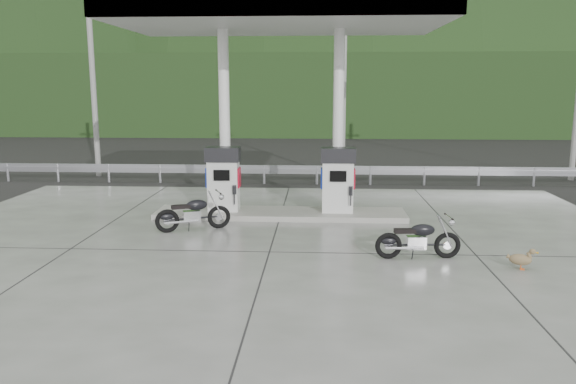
# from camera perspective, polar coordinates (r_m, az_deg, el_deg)

# --- Properties ---
(ground) EXTENTS (160.00, 160.00, 0.00)m
(ground) POSITION_cam_1_polar(r_m,az_deg,el_deg) (13.44, -1.52, -4.97)
(ground) COLOR black
(ground) RESTS_ON ground
(forecourt_apron) EXTENTS (18.00, 14.00, 0.02)m
(forecourt_apron) POSITION_cam_1_polar(r_m,az_deg,el_deg) (13.43, -1.52, -4.93)
(forecourt_apron) COLOR slate
(forecourt_apron) RESTS_ON ground
(pump_island) EXTENTS (7.00, 1.40, 0.15)m
(pump_island) POSITION_cam_1_polar(r_m,az_deg,el_deg) (15.83, -0.78, -2.21)
(pump_island) COLOR gray
(pump_island) RESTS_ON forecourt_apron
(gas_pump_left) EXTENTS (0.95, 0.55, 1.80)m
(gas_pump_left) POSITION_cam_1_polar(r_m,az_deg,el_deg) (15.83, -6.58, 1.32)
(gas_pump_left) COLOR silver
(gas_pump_left) RESTS_ON pump_island
(gas_pump_right) EXTENTS (0.95, 0.55, 1.80)m
(gas_pump_right) POSITION_cam_1_polar(r_m,az_deg,el_deg) (15.61, 5.08, 1.21)
(gas_pump_right) COLOR silver
(gas_pump_right) RESTS_ON pump_island
(canopy_column_left) EXTENTS (0.30, 0.30, 5.00)m
(canopy_column_left) POSITION_cam_1_polar(r_m,az_deg,el_deg) (16.05, -6.46, 7.19)
(canopy_column_left) COLOR white
(canopy_column_left) RESTS_ON pump_island
(canopy_column_right) EXTENTS (0.30, 0.30, 5.00)m
(canopy_column_right) POSITION_cam_1_polar(r_m,az_deg,el_deg) (15.84, 5.13, 7.17)
(canopy_column_right) COLOR white
(canopy_column_right) RESTS_ON pump_island
(canopy_roof) EXTENTS (8.50, 5.00, 0.40)m
(canopy_roof) POSITION_cam_1_polar(r_m,az_deg,el_deg) (15.54, -0.83, 17.12)
(canopy_roof) COLOR silver
(canopy_roof) RESTS_ON canopy_column_left
(guardrail) EXTENTS (26.00, 0.16, 1.42)m
(guardrail) POSITION_cam_1_polar(r_m,az_deg,el_deg) (21.13, 0.25, 2.72)
(guardrail) COLOR gray
(guardrail) RESTS_ON ground
(road) EXTENTS (60.00, 7.00, 0.01)m
(road) POSITION_cam_1_polar(r_m,az_deg,el_deg) (24.69, 0.66, 2.21)
(road) COLOR black
(road) RESTS_ON ground
(utility_pole_a) EXTENTS (0.22, 0.22, 8.00)m
(utility_pole_a) POSITION_cam_1_polar(r_m,az_deg,el_deg) (24.17, -19.22, 10.96)
(utility_pole_a) COLOR gray
(utility_pole_a) RESTS_ON ground
(utility_pole_b) EXTENTS (0.22, 0.22, 8.00)m
(utility_pole_b) POSITION_cam_1_polar(r_m,az_deg,el_deg) (22.42, 5.67, 11.56)
(utility_pole_b) COLOR gray
(utility_pole_b) RESTS_ON ground
(tree_band) EXTENTS (80.00, 6.00, 6.00)m
(tree_band) POSITION_cam_1_polar(r_m,az_deg,el_deg) (42.92, 1.78, 9.79)
(tree_band) COLOR black
(tree_band) RESTS_ON ground
(forested_hills) EXTENTS (100.00, 40.00, 140.00)m
(forested_hills) POSITION_cam_1_polar(r_m,az_deg,el_deg) (73.00, 2.37, 7.76)
(forested_hills) COLOR black
(forested_hills) RESTS_ON ground
(motorcycle_left) EXTENTS (1.87, 1.22, 0.85)m
(motorcycle_left) POSITION_cam_1_polar(r_m,az_deg,el_deg) (14.42, -9.59, -2.21)
(motorcycle_left) COLOR black
(motorcycle_left) RESTS_ON forecourt_apron
(motorcycle_right) EXTENTS (1.74, 0.67, 0.81)m
(motorcycle_right) POSITION_cam_1_polar(r_m,az_deg,el_deg) (12.23, 13.08, -4.76)
(motorcycle_right) COLOR black
(motorcycle_right) RESTS_ON forecourt_apron
(duck) EXTENTS (0.55, 0.31, 0.38)m
(duck) POSITION_cam_1_polar(r_m,az_deg,el_deg) (12.21, 22.52, -6.38)
(duck) COLOR brown
(duck) RESTS_ON forecourt_apron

